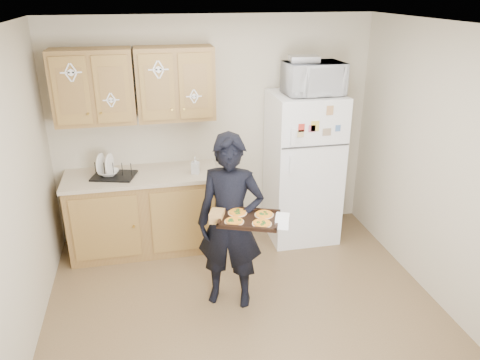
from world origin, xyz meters
name	(u,v)px	position (x,y,z in m)	size (l,w,h in m)	color
floor	(249,321)	(0.00, 0.00, 0.00)	(3.60, 3.60, 0.00)	brown
ceiling	(252,27)	(0.00, 0.00, 2.50)	(3.60, 3.60, 0.00)	silver
wall_back	(215,130)	(0.00, 1.80, 1.25)	(3.60, 0.04, 2.50)	beige
wall_front	(341,356)	(0.00, -1.80, 1.25)	(3.60, 0.04, 2.50)	beige
wall_left	(6,214)	(-1.80, 0.00, 1.25)	(0.04, 3.60, 2.50)	beige
wall_right	(453,175)	(1.80, 0.00, 1.25)	(0.04, 3.60, 2.50)	beige
refrigerator	(303,168)	(0.95, 1.43, 0.85)	(0.75, 0.70, 1.70)	white
base_cabinet	(145,213)	(-0.85, 1.48, 0.43)	(1.60, 0.60, 0.86)	brown
countertop	(142,176)	(-0.85, 1.48, 0.88)	(1.64, 0.64, 0.04)	beige
upper_cab_left	(93,87)	(-1.25, 1.61, 1.83)	(0.80, 0.33, 0.75)	brown
upper_cab_right	(175,84)	(-0.43, 1.61, 1.83)	(0.80, 0.33, 0.75)	brown
cereal_box	(333,209)	(1.47, 1.67, 0.16)	(0.20, 0.07, 0.32)	gold
person	(230,223)	(-0.10, 0.34, 0.82)	(0.60, 0.39, 1.64)	black
baking_tray	(249,220)	(0.01, 0.06, 0.98)	(0.48, 0.36, 0.04)	black
pizza_front_left	(234,221)	(-0.12, 0.03, 1.00)	(0.16, 0.16, 0.02)	orange
pizza_front_right	(262,223)	(0.09, -0.06, 1.00)	(0.16, 0.16, 0.02)	orange
pizza_back_left	(237,212)	(-0.07, 0.18, 1.00)	(0.16, 0.16, 0.02)	orange
pizza_back_right	(264,214)	(0.14, 0.10, 1.00)	(0.16, 0.16, 0.02)	orange
microwave	(313,78)	(1.00, 1.38, 1.87)	(0.60, 0.41, 0.33)	white
foil_pan	(304,59)	(0.89, 1.41, 2.07)	(0.30, 0.21, 0.06)	silver
dish_rack	(113,169)	(-1.13, 1.47, 0.99)	(0.43, 0.32, 0.17)	black
bowl	(109,173)	(-1.18, 1.47, 0.95)	(0.20, 0.20, 0.05)	white
soap_bottle	(195,165)	(-0.28, 1.39, 0.99)	(0.08, 0.08, 0.18)	white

